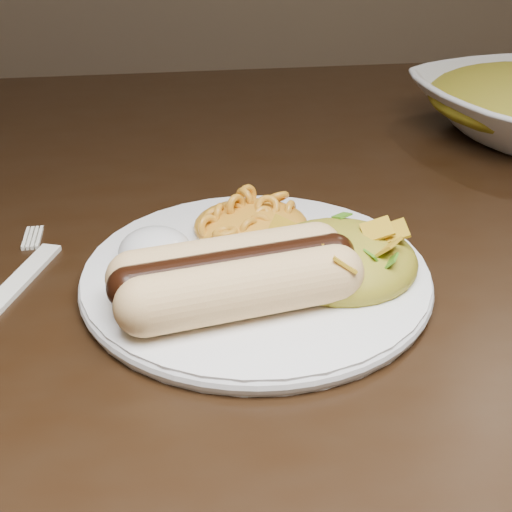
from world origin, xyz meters
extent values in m
cube|color=black|center=(0.00, 0.00, 0.73)|extent=(1.60, 0.90, 0.04)
cylinder|color=white|center=(-0.05, -0.11, 0.76)|extent=(0.25, 0.25, 0.01)
cylinder|color=#F6D490|center=(-0.07, -0.17, 0.78)|extent=(0.13, 0.06, 0.04)
cylinder|color=#F6D490|center=(-0.07, -0.14, 0.78)|extent=(0.13, 0.06, 0.04)
cylinder|color=black|center=(-0.07, -0.15, 0.79)|extent=(0.14, 0.05, 0.03)
ellipsoid|color=gold|center=(-0.05, -0.06, 0.78)|extent=(0.11, 0.10, 0.03)
ellipsoid|color=white|center=(-0.12, -0.09, 0.78)|extent=(0.07, 0.07, 0.03)
ellipsoid|color=#C07425|center=(0.00, -0.12, 0.78)|extent=(0.11, 0.10, 0.04)
cube|color=white|center=(-0.22, -0.09, 0.75)|extent=(0.08, 0.16, 0.00)
camera|label=1|loc=(-0.11, -0.54, 1.02)|focal=50.00mm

